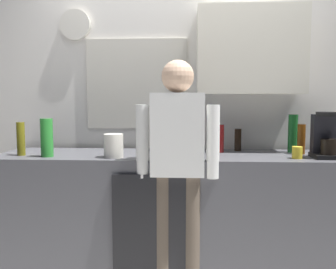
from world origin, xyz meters
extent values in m
cube|color=#4C4C51|center=(0.00, 0.30, 0.46)|extent=(2.77, 0.64, 0.92)
cube|color=black|center=(-0.17, -0.03, 0.41)|extent=(0.56, 0.02, 0.83)
cube|color=white|center=(0.00, 0.73, 1.30)|extent=(4.37, 0.10, 2.60)
cube|color=beige|center=(-0.37, 0.67, 1.47)|extent=(0.86, 0.02, 0.76)
cube|color=#8CA5C6|center=(-0.37, 0.67, 1.47)|extent=(0.80, 0.02, 0.70)
cube|color=silver|center=(0.56, 0.52, 1.72)|extent=(0.84, 0.32, 0.68)
cylinder|color=silver|center=(-0.89, 0.66, 1.97)|extent=(0.26, 0.03, 0.26)
cube|color=black|center=(1.06, 0.18, 0.93)|extent=(0.20, 0.20, 0.03)
cube|color=black|center=(1.06, 0.24, 1.09)|extent=(0.18, 0.08, 0.28)
cylinder|color=black|center=(1.06, 0.15, 1.00)|extent=(0.11, 0.11, 0.11)
cylinder|color=black|center=(1.06, 0.18, 1.23)|extent=(0.17, 0.17, 0.03)
cylinder|color=#195923|center=(0.89, 0.45, 1.07)|extent=(0.07, 0.07, 0.30)
cylinder|color=maroon|center=(0.32, 0.43, 1.03)|extent=(0.06, 0.06, 0.22)
cylinder|color=#2D8C33|center=(-0.96, 0.12, 1.06)|extent=(0.09, 0.09, 0.28)
cylinder|color=black|center=(0.47, 0.52, 1.01)|extent=(0.06, 0.06, 0.18)
cylinder|color=olive|center=(-1.18, 0.17, 1.04)|extent=(0.06, 0.06, 0.25)
cylinder|color=brown|center=(0.93, 0.36, 1.03)|extent=(0.06, 0.06, 0.23)
cylinder|color=yellow|center=(0.84, 0.14, 0.96)|extent=(0.07, 0.07, 0.08)
cylinder|color=#B26647|center=(-0.18, 0.51, 0.96)|extent=(0.08, 0.08, 0.09)
cylinder|color=#4C72A5|center=(-0.04, 0.30, 0.96)|extent=(0.22, 0.22, 0.08)
cylinder|color=silver|center=(-0.47, 0.12, 1.00)|extent=(0.14, 0.14, 0.17)
cylinder|color=brown|center=(-0.10, 0.00, 0.41)|extent=(0.12, 0.12, 0.82)
cylinder|color=brown|center=(0.10, 0.00, 0.41)|extent=(0.12, 0.12, 0.82)
cube|color=white|center=(0.00, 0.00, 1.10)|extent=(0.36, 0.20, 0.56)
sphere|color=#D8AD8C|center=(0.00, 0.00, 1.49)|extent=(0.22, 0.22, 0.22)
cylinder|color=white|center=(-0.24, 0.00, 1.05)|extent=(0.09, 0.09, 0.50)
cylinder|color=white|center=(0.24, 0.00, 1.05)|extent=(0.09, 0.09, 0.50)
camera|label=1|loc=(0.08, -2.51, 1.34)|focal=39.78mm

